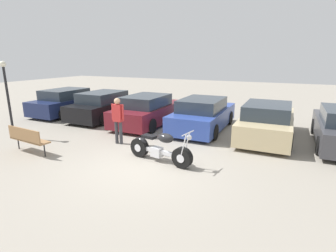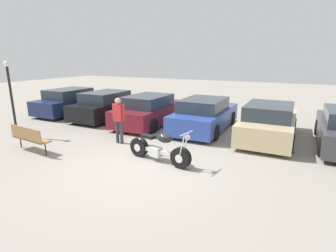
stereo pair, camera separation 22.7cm
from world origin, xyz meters
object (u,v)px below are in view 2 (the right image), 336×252
(motorcycle, at_px, (158,148))
(parked_car_blue, at_px, (205,115))
(parked_car_champagne, at_px, (269,122))
(person_standing, at_px, (119,117))
(parked_car_maroon, at_px, (150,111))
(parked_car_black, at_px, (108,106))
(lamp_post, at_px, (10,90))
(parked_car_navy, at_px, (72,102))
(park_bench, at_px, (29,137))

(motorcycle, height_order, parked_car_blue, parked_car_blue)
(parked_car_champagne, relative_size, person_standing, 2.58)
(motorcycle, distance_m, parked_car_maroon, 4.76)
(motorcycle, bearing_deg, person_standing, 156.76)
(motorcycle, relative_size, parked_car_black, 0.50)
(parked_car_maroon, bearing_deg, lamp_post, -132.14)
(motorcycle, distance_m, parked_car_champagne, 4.84)
(lamp_post, bearing_deg, parked_car_black, 75.40)
(parked_car_navy, xyz_separation_m, parked_car_maroon, (5.33, -0.25, 0.00))
(motorcycle, distance_m, person_standing, 2.41)
(parked_car_navy, xyz_separation_m, parked_car_black, (2.67, -0.06, 0.00))
(motorcycle, height_order, lamp_post, lamp_post)
(parked_car_navy, height_order, parked_car_blue, same)
(parked_car_navy, distance_m, park_bench, 6.55)
(parked_car_navy, relative_size, lamp_post, 1.48)
(park_bench, relative_size, lamp_post, 0.56)
(motorcycle, bearing_deg, parked_car_maroon, 123.22)
(lamp_post, bearing_deg, park_bench, -24.40)
(parked_car_maroon, xyz_separation_m, park_bench, (-1.67, -5.18, -0.11))
(parked_car_navy, relative_size, parked_car_black, 1.00)
(motorcycle, distance_m, parked_car_black, 6.72)
(parked_car_black, relative_size, parked_car_champagne, 1.00)
(motorcycle, distance_m, lamp_post, 6.58)
(motorcycle, relative_size, park_bench, 1.32)
(person_standing, bearing_deg, parked_car_maroon, 98.48)
(parked_car_maroon, bearing_deg, motorcycle, -56.78)
(parked_car_black, xyz_separation_m, lamp_post, (-1.15, -4.40, 1.23))
(parked_car_black, distance_m, person_standing, 4.51)
(person_standing, bearing_deg, parked_car_navy, 150.32)
(parked_car_navy, relative_size, parked_car_maroon, 1.00)
(person_standing, bearing_deg, parked_car_black, 133.95)
(parked_car_maroon, relative_size, person_standing, 2.58)
(parked_car_navy, distance_m, person_standing, 6.67)
(parked_car_blue, bearing_deg, parked_car_black, -179.97)
(parked_car_black, relative_size, person_standing, 2.58)
(park_bench, distance_m, person_standing, 3.05)
(park_bench, xyz_separation_m, lamp_post, (-2.14, 0.97, 1.34))
(parked_car_maroon, relative_size, lamp_post, 1.48)
(parked_car_black, bearing_deg, lamp_post, -104.60)
(motorcycle, xyz_separation_m, parked_car_maroon, (-2.60, 3.97, 0.24))
(parked_car_navy, height_order, person_standing, person_standing)
(park_bench, bearing_deg, motorcycle, 15.79)
(parked_car_maroon, relative_size, park_bench, 2.62)
(parked_car_blue, bearing_deg, parked_car_champagne, -3.78)
(parked_car_black, height_order, person_standing, person_standing)
(parked_car_navy, xyz_separation_m, parked_car_champagne, (10.66, -0.23, 0.00))
(parked_car_blue, bearing_deg, parked_car_maroon, -175.95)
(parked_car_navy, xyz_separation_m, parked_car_blue, (8.00, -0.06, 0.00))
(parked_car_maroon, bearing_deg, park_bench, -107.89)
(parked_car_navy, relative_size, parked_car_champagne, 1.00)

